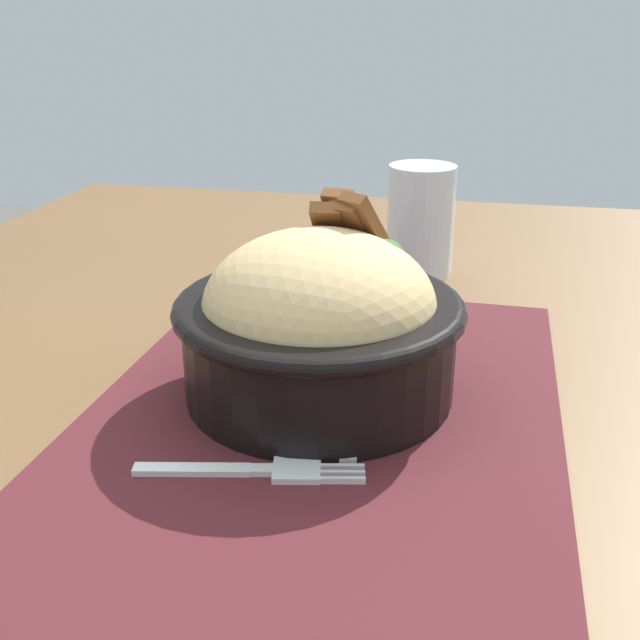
% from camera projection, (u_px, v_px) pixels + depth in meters
% --- Properties ---
extents(table, '(1.12, 0.95, 0.72)m').
position_uv_depth(table, '(355.00, 493.00, 0.52)').
color(table, brown).
rests_on(table, ground_plane).
extents(placemat, '(0.46, 0.30, 0.00)m').
position_uv_depth(placemat, '(317.00, 424.00, 0.46)').
color(placemat, '#47191E').
rests_on(placemat, table).
extents(bowl, '(0.19, 0.19, 0.13)m').
position_uv_depth(bowl, '(320.00, 321.00, 0.48)').
color(bowl, black).
rests_on(bowl, placemat).
extents(fork, '(0.04, 0.13, 0.00)m').
position_uv_depth(fork, '(261.00, 470.00, 0.41)').
color(fork, silver).
rests_on(fork, placemat).
extents(drinking_glass, '(0.06, 0.06, 0.10)m').
position_uv_depth(drinking_glass, '(420.00, 227.00, 0.71)').
color(drinking_glass, silver).
rests_on(drinking_glass, table).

